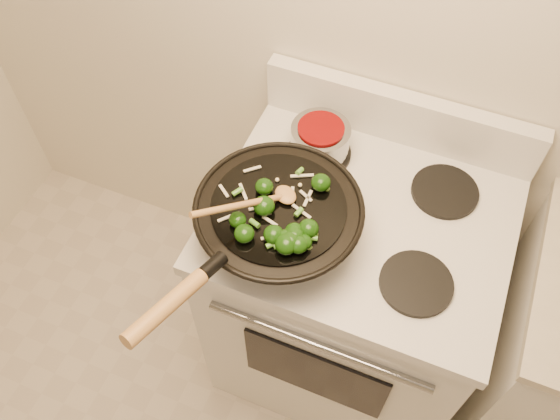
% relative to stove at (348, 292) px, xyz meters
% --- Properties ---
extents(stove, '(0.78, 0.67, 1.08)m').
position_rel_stove_xyz_m(stove, '(0.00, 0.00, 0.00)').
color(stove, silver).
rests_on(stove, ground).
extents(wok, '(0.41, 0.67, 0.23)m').
position_rel_stove_xyz_m(wok, '(-0.18, -0.16, 0.53)').
color(wok, black).
rests_on(wok, stove).
extents(stirfry, '(0.27, 0.26, 0.05)m').
position_rel_stove_xyz_m(stirfry, '(-0.14, -0.21, 0.60)').
color(stirfry, '#113508').
rests_on(stirfry, wok).
extents(wooden_spoon, '(0.18, 0.24, 0.12)m').
position_rel_stove_xyz_m(wooden_spoon, '(-0.22, -0.18, 0.63)').
color(wooden_spoon, '#AA7A42').
rests_on(wooden_spoon, wok).
extents(saucepan, '(0.16, 0.26, 0.10)m').
position_rel_stove_xyz_m(saucepan, '(-0.18, 0.15, 0.51)').
color(saucepan, gray).
rests_on(saucepan, stove).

